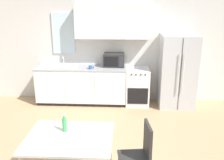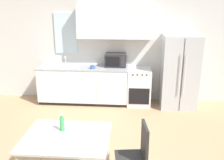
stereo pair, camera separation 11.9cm
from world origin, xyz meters
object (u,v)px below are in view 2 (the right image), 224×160
(coffee_mug, at_px, (92,67))
(dining_table, at_px, (67,143))
(oven_range, at_px, (139,87))
(drink_bottle, at_px, (62,124))
(dining_chair_side, at_px, (138,152))
(refrigerator, at_px, (179,72))
(microwave, at_px, (116,60))

(coffee_mug, relative_size, dining_table, 0.11)
(oven_range, height_order, drink_bottle, drink_bottle)
(dining_table, distance_m, dining_chair_side, 0.95)
(dining_table, relative_size, dining_chair_side, 1.21)
(oven_range, distance_m, drink_bottle, 3.05)
(oven_range, distance_m, refrigerator, 1.02)
(dining_chair_side, bearing_deg, dining_table, 84.15)
(refrigerator, distance_m, coffee_mug, 2.04)
(refrigerator, bearing_deg, drink_bottle, -126.42)
(oven_range, height_order, coffee_mug, coffee_mug)
(microwave, relative_size, dining_table, 0.45)
(coffee_mug, relative_size, drink_bottle, 0.50)
(drink_bottle, bearing_deg, dining_table, -57.50)
(oven_range, relative_size, dining_chair_side, 0.95)
(oven_range, xyz_separation_m, refrigerator, (0.93, -0.05, 0.41))
(refrigerator, relative_size, dining_table, 1.52)
(coffee_mug, distance_m, drink_bottle, 2.65)
(coffee_mug, xyz_separation_m, dining_table, (0.09, -2.80, -0.31))
(microwave, relative_size, coffee_mug, 4.15)
(coffee_mug, xyz_separation_m, dining_chair_side, (1.03, -2.77, -0.42))
(refrigerator, relative_size, drink_bottle, 6.96)
(dining_table, xyz_separation_m, dining_chair_side, (0.94, 0.03, -0.11))
(refrigerator, distance_m, microwave, 1.53)
(oven_range, distance_m, microwave, 0.87)
(microwave, distance_m, dining_chair_side, 3.13)
(oven_range, bearing_deg, coffee_mug, -171.77)
(dining_chair_side, bearing_deg, drink_bottle, 75.96)
(dining_chair_side, xyz_separation_m, drink_bottle, (-1.03, 0.12, 0.31))
(oven_range, relative_size, drink_bottle, 3.60)
(dining_table, relative_size, drink_bottle, 4.57)
(dining_chair_side, relative_size, drink_bottle, 3.78)
(coffee_mug, height_order, drink_bottle, coffee_mug)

